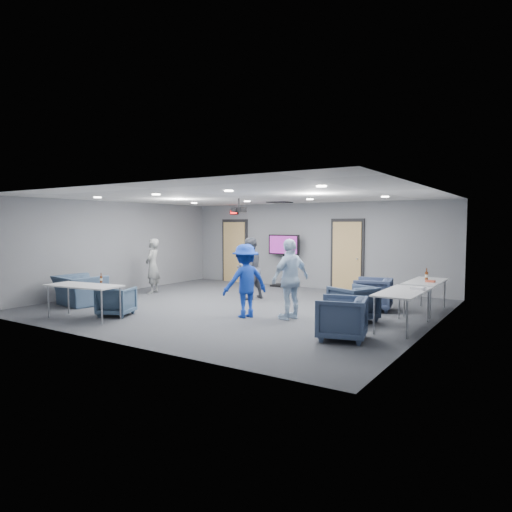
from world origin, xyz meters
The scene contains 29 objects.
floor centered at (0.00, 0.00, 0.00)m, with size 9.00×9.00×0.00m, color #36383D.
ceiling centered at (0.00, 0.00, 2.70)m, with size 9.00×9.00×0.00m, color silver.
wall_back centered at (0.00, 4.00, 1.35)m, with size 9.00×0.02×2.70m, color slate.
wall_front centered at (0.00, -4.00, 1.35)m, with size 9.00×0.02×2.70m, color slate.
wall_left centered at (-4.50, 0.00, 1.35)m, with size 0.02×8.00×2.70m, color slate.
wall_right centered at (4.50, 0.00, 1.35)m, with size 0.02×8.00×2.70m, color slate.
door_left centered at (-3.00, 3.95, 1.07)m, with size 1.06×0.17×2.24m.
door_right centered at (1.20, 3.95, 1.07)m, with size 1.06×0.17×2.24m.
exit_sign centered at (-3.00, 3.93, 2.45)m, with size 0.32×0.08×0.16m.
hvac_diffuser centered at (-0.50, 2.80, 2.69)m, with size 0.60×0.60×0.03m, color black.
downlights centered at (0.00, 0.00, 2.68)m, with size 6.18×3.78×0.02m.
person_a centered at (-3.39, 0.39, 0.80)m, with size 0.59×0.38×1.61m, color gray.
person_b centered at (-0.44, 1.07, 0.84)m, with size 0.81×0.63×1.67m, color #505560.
person_c centered at (1.75, -0.61, 0.86)m, with size 1.01×0.42×1.72m, color silver.
person_d centered at (0.84, -0.98, 0.80)m, with size 1.03×0.59×1.60m, color #1938A4.
chair_right_a centered at (2.90, 1.33, 0.38)m, with size 0.82×0.85×0.77m, color #35405C.
chair_right_b centered at (2.96, -0.10, 0.38)m, with size 0.80×0.83×0.75m, color #323F56.
chair_right_c centered at (3.35, -1.66, 0.38)m, with size 0.82×0.84×0.76m, color #3E4E6B.
chair_front_a centered at (-1.67, -2.40, 0.32)m, with size 0.68×0.70×0.64m, color #3D526A.
chair_front_b centered at (-3.51, -2.00, 0.37)m, with size 1.14×1.00×0.74m, color #3D516A.
table_right_a centered at (4.00, 1.74, 0.68)m, with size 0.70×1.69×0.73m.
table_right_b centered at (4.00, -0.16, 0.69)m, with size 0.75×1.81×0.73m.
table_front_left centered at (-1.99, -3.00, 0.68)m, with size 1.76×0.92×0.73m.
bottle_front centered at (-1.97, -2.56, 0.81)m, with size 0.06×0.06×0.22m.
bottle_right centered at (3.98, 1.89, 0.83)m, with size 0.07×0.07×0.28m.
snack_box centered at (4.14, 1.54, 0.75)m, with size 0.19×0.13×0.04m, color #BB472E.
wrapper centered at (4.20, 0.17, 0.76)m, with size 0.25×0.17×0.06m, color silver.
tv_stand centered at (-0.89, 3.75, 0.96)m, with size 1.10×0.53×1.69m.
projector centered at (-0.38, 0.50, 2.41)m, with size 0.33×0.32×0.35m.
Camera 1 is at (6.40, -9.11, 2.03)m, focal length 32.00 mm.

